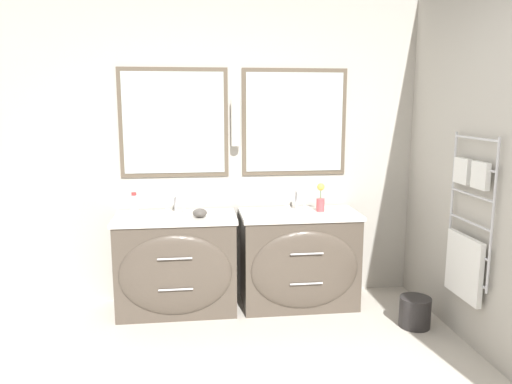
# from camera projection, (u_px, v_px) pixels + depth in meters

# --- Properties ---
(wall_back) EXTENTS (4.90, 0.15, 2.60)m
(wall_back) POSITION_uv_depth(u_px,v_px,m) (227.00, 149.00, 4.29)
(wall_back) COLOR #B2ADA3
(wall_back) RESTS_ON ground_plane
(wall_right) EXTENTS (0.13, 4.26, 2.60)m
(wall_right) POSITION_uv_depth(u_px,v_px,m) (491.00, 167.00, 3.31)
(wall_right) COLOR #B2ADA3
(wall_right) RESTS_ON ground_plane
(vanity_left) EXTENTS (0.98, 0.56, 0.81)m
(vanity_left) POSITION_uv_depth(u_px,v_px,m) (177.00, 264.00, 4.07)
(vanity_left) COLOR #4C4238
(vanity_left) RESTS_ON ground_plane
(vanity_right) EXTENTS (0.98, 0.56, 0.81)m
(vanity_right) POSITION_uv_depth(u_px,v_px,m) (300.00, 259.00, 4.20)
(vanity_right) COLOR #4C4238
(vanity_right) RESTS_ON ground_plane
(faucet_left) EXTENTS (0.17, 0.11, 0.17)m
(faucet_left) POSITION_uv_depth(u_px,v_px,m) (176.00, 203.00, 4.14)
(faucet_left) COLOR silver
(faucet_left) RESTS_ON vanity_left
(faucet_right) EXTENTS (0.17, 0.11, 0.17)m
(faucet_right) POSITION_uv_depth(u_px,v_px,m) (297.00, 200.00, 4.26)
(faucet_right) COLOR silver
(faucet_right) RESTS_ON vanity_right
(toiletry_bottle) EXTENTS (0.06, 0.06, 0.21)m
(toiletry_bottle) POSITION_uv_depth(u_px,v_px,m) (134.00, 207.00, 3.90)
(toiletry_bottle) COLOR silver
(toiletry_bottle) RESTS_ON vanity_left
(amenity_bowl) EXTENTS (0.12, 0.12, 0.07)m
(amenity_bowl) POSITION_uv_depth(u_px,v_px,m) (200.00, 213.00, 3.98)
(amenity_bowl) COLOR #4C4742
(amenity_bowl) RESTS_ON vanity_left
(flower_vase) EXTENTS (0.07, 0.07, 0.24)m
(flower_vase) POSITION_uv_depth(u_px,v_px,m) (321.00, 199.00, 4.19)
(flower_vase) COLOR #CC4C51
(flower_vase) RESTS_ON vanity_right
(waste_bin) EXTENTS (0.24, 0.24, 0.23)m
(waste_bin) POSITION_uv_depth(u_px,v_px,m) (415.00, 311.00, 3.85)
(waste_bin) COLOR #282626
(waste_bin) RESTS_ON ground_plane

